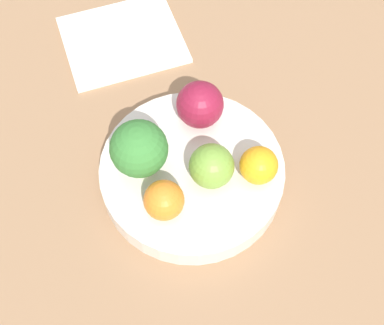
% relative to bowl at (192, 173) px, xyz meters
% --- Properties ---
extents(ground_plane, '(6.00, 6.00, 0.00)m').
position_rel_bowl_xyz_m(ground_plane, '(0.00, 0.00, -0.04)').
color(ground_plane, gray).
extents(table_surface, '(1.20, 1.20, 0.02)m').
position_rel_bowl_xyz_m(table_surface, '(0.00, 0.00, -0.03)').
color(table_surface, '#936D4C').
rests_on(table_surface, ground_plane).
extents(bowl, '(0.21, 0.21, 0.03)m').
position_rel_bowl_xyz_m(bowl, '(0.00, 0.00, 0.00)').
color(bowl, silver).
rests_on(bowl, table_surface).
extents(broccoli, '(0.06, 0.06, 0.07)m').
position_rel_bowl_xyz_m(broccoli, '(0.01, -0.06, 0.06)').
color(broccoli, '#99C17A').
rests_on(broccoli, bowl).
extents(apple_red, '(0.05, 0.05, 0.05)m').
position_rel_bowl_xyz_m(apple_red, '(0.01, 0.02, 0.04)').
color(apple_red, olive).
rests_on(apple_red, bowl).
extents(apple_green, '(0.06, 0.06, 0.06)m').
position_rel_bowl_xyz_m(apple_green, '(-0.07, -0.00, 0.04)').
color(apple_green, maroon).
rests_on(apple_green, bowl).
extents(orange_front, '(0.04, 0.04, 0.04)m').
position_rel_bowl_xyz_m(orange_front, '(0.06, -0.02, 0.04)').
color(orange_front, orange).
rests_on(orange_front, bowl).
extents(orange_back, '(0.04, 0.04, 0.04)m').
position_rel_bowl_xyz_m(orange_back, '(-0.00, 0.07, 0.04)').
color(orange_back, orange).
rests_on(orange_back, bowl).
extents(napkin, '(0.19, 0.20, 0.01)m').
position_rel_bowl_xyz_m(napkin, '(-0.20, -0.12, -0.01)').
color(napkin, white).
rests_on(napkin, table_surface).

